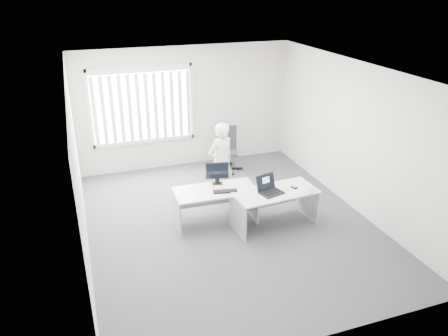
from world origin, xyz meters
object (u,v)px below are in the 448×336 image
object	(u,v)px
desk_near	(275,201)
desk_far	(215,199)
person	(221,162)
monitor	(217,173)
laptop	(272,186)
office_chair	(227,157)

from	to	relation	value
desk_near	desk_far	world-z (taller)	desk_near
desk_near	person	size ratio (longest dim) A/B	0.95
person	monitor	size ratio (longest dim) A/B	3.87
laptop	monitor	world-z (taller)	monitor
person	laptop	size ratio (longest dim) A/B	4.13
laptop	person	bearing A→B (deg)	94.59
person	desk_far	bearing A→B (deg)	44.84
monitor	laptop	bearing A→B (deg)	-31.27
desk_near	monitor	xyz separation A→B (m)	(-0.86, 0.66, 0.39)
desk_near	desk_far	distance (m)	1.07
laptop	monitor	size ratio (longest dim) A/B	0.94
desk_far	office_chair	xyz separation A→B (m)	(1.02, 2.22, -0.16)
monitor	office_chair	bearing A→B (deg)	77.81
desk_far	office_chair	bearing A→B (deg)	67.49
laptop	monitor	xyz separation A→B (m)	(-0.76, 0.73, 0.04)
desk_far	office_chair	distance (m)	2.45
office_chair	laptop	distance (m)	2.77
desk_near	monitor	size ratio (longest dim) A/B	3.66
desk_near	laptop	size ratio (longest dim) A/B	3.91
office_chair	person	xyz separation A→B (m)	(-0.64, -1.39, 0.50)
desk_far	desk_near	bearing A→B (deg)	-21.73
desk_near	desk_far	bearing A→B (deg)	151.76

